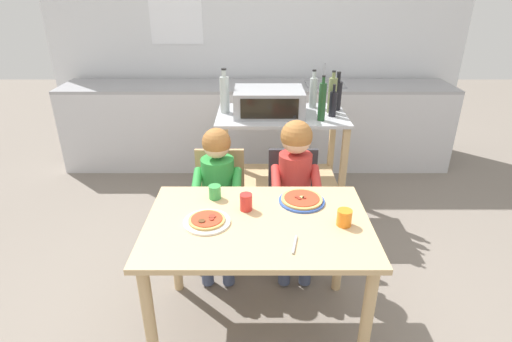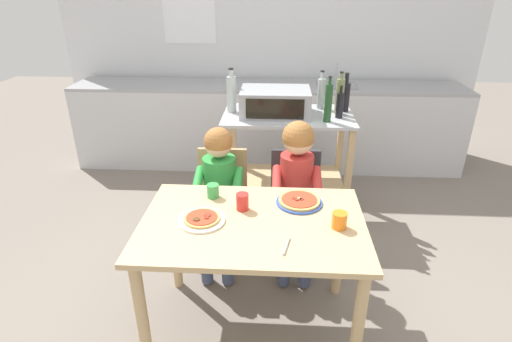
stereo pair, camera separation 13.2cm
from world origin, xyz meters
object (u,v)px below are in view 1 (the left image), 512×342
(dining_chair_left, at_px, (218,199))
(bottle_dark_olive_oil, at_px, (331,103))
(toaster_oven, at_px, (267,102))
(dining_table, at_px, (256,239))
(bottle_slim_sauce, at_px, (311,92))
(bottle_squat_spirits, at_px, (320,101))
(pizza_plate_blue_rimmed, at_px, (300,200))
(child_in_green_shirt, at_px, (216,186))
(pizza_plate_white, at_px, (205,221))
(serving_spoon, at_px, (293,245))
(drinking_cup_red, at_px, (244,202))
(bottle_clear_vinegar, at_px, (335,95))
(child_in_red_shirt, at_px, (294,179))
(kitchen_island_cart, at_px, (279,148))
(drinking_cup_green, at_px, (213,192))
(bottle_tall_green_wine, at_px, (330,95))
(drinking_cup_orange, at_px, (343,217))
(dining_chair_right, at_px, (291,199))
(bottle_brown_beer, at_px, (223,94))

(dining_chair_left, bearing_deg, bottle_dark_olive_oil, 35.35)
(toaster_oven, height_order, dining_table, toaster_oven)
(bottle_slim_sauce, relative_size, bottle_squat_spirits, 0.91)
(pizza_plate_blue_rimmed, bearing_deg, child_in_green_shirt, 144.49)
(bottle_slim_sauce, bearing_deg, bottle_squat_spirits, -86.48)
(pizza_plate_white, xyz_separation_m, serving_spoon, (0.44, -0.20, -0.01))
(drinking_cup_red, bearing_deg, dining_chair_left, 109.28)
(bottle_dark_olive_oil, bearing_deg, bottle_clear_vinegar, 70.54)
(dining_table, relative_size, child_in_red_shirt, 1.11)
(bottle_squat_spirits, relative_size, child_in_red_shirt, 0.33)
(kitchen_island_cart, height_order, bottle_squat_spirits, bottle_squat_spirits)
(drinking_cup_green, bearing_deg, bottle_squat_spirits, 52.13)
(bottle_slim_sauce, xyz_separation_m, dining_table, (-0.47, -1.55, -0.41))
(bottle_dark_olive_oil, distance_m, bottle_tall_green_wine, 0.11)
(drinking_cup_red, bearing_deg, serving_spoon, -54.56)
(dining_table, bearing_deg, drinking_cup_red, 117.98)
(dining_chair_left, height_order, drinking_cup_green, dining_chair_left)
(toaster_oven, bearing_deg, child_in_red_shirt, -78.58)
(bottle_clear_vinegar, xyz_separation_m, dining_chair_left, (-0.93, -0.79, -0.54))
(toaster_oven, xyz_separation_m, drinking_cup_orange, (0.35, -1.39, -0.22))
(bottle_tall_green_wine, height_order, pizza_plate_blue_rimmed, bottle_tall_green_wine)
(drinking_cup_green, bearing_deg, kitchen_island_cart, 68.37)
(bottle_slim_sauce, height_order, drinking_cup_orange, bottle_slim_sauce)
(bottle_dark_olive_oil, height_order, child_in_red_shirt, bottle_dark_olive_oil)
(serving_spoon, bearing_deg, dining_chair_right, 85.26)
(pizza_plate_white, bearing_deg, dining_chair_left, 90.01)
(child_in_green_shirt, bearing_deg, pizza_plate_white, -89.99)
(serving_spoon, bearing_deg, pizza_plate_blue_rimmed, 79.79)
(dining_table, bearing_deg, bottle_squat_spirits, 67.69)
(bottle_brown_beer, bearing_deg, bottle_tall_green_wine, 0.06)
(dining_chair_right, bearing_deg, bottle_tall_green_wine, 63.48)
(drinking_cup_orange, xyz_separation_m, serving_spoon, (-0.27, -0.18, -0.04))
(bottle_slim_sauce, relative_size, child_in_green_shirt, 0.31)
(bottle_brown_beer, xyz_separation_m, pizza_plate_blue_rimmed, (0.51, -1.20, -0.30))
(bottle_slim_sauce, distance_m, child_in_green_shirt, 1.28)
(bottle_brown_beer, height_order, dining_table, bottle_brown_beer)
(pizza_plate_white, distance_m, drinking_cup_orange, 0.71)
(bottle_clear_vinegar, xyz_separation_m, drinking_cup_red, (-0.72, -1.37, -0.24))
(kitchen_island_cart, bearing_deg, child_in_red_shirt, -86.14)
(dining_table, bearing_deg, drinking_cup_orange, -4.17)
(drinking_cup_orange, bearing_deg, bottle_clear_vinegar, 81.83)
(dining_table, xyz_separation_m, pizza_plate_white, (-0.26, -0.02, 0.13))
(pizza_plate_white, bearing_deg, child_in_green_shirt, 90.01)
(dining_chair_right, relative_size, child_in_red_shirt, 0.76)
(dining_chair_left, height_order, pizza_plate_white, dining_chair_left)
(pizza_plate_blue_rimmed, bearing_deg, bottle_squat_spirits, 76.31)
(bottle_slim_sauce, relative_size, pizza_plate_blue_rimmed, 1.21)
(bottle_dark_olive_oil, relative_size, serving_spoon, 1.82)
(child_in_red_shirt, relative_size, serving_spoon, 7.57)
(dining_table, xyz_separation_m, dining_chair_left, (-0.26, 0.69, -0.14))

